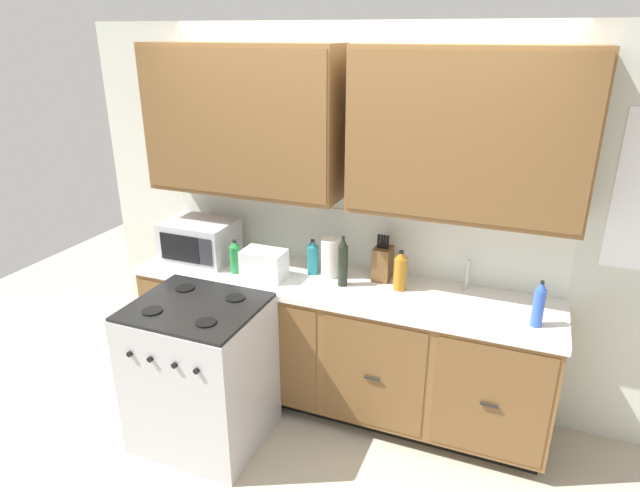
{
  "coord_description": "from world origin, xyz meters",
  "views": [
    {
      "loc": [
        1.09,
        -2.71,
        2.44
      ],
      "look_at": [
        -0.11,
        0.27,
        1.17
      ],
      "focal_mm": 30.74,
      "sensor_mm": 36.0,
      "label": 1
    }
  ],
  "objects_px": {
    "paper_towel_roll": "(330,258)",
    "stove_range": "(201,373)",
    "microwave": "(200,240)",
    "knife_block": "(383,263)",
    "bottle_blue": "(539,304)",
    "bottle_amber": "(400,271)",
    "bottle_dark": "(343,262)",
    "toaster": "(264,264)",
    "bottle_green": "(235,256)",
    "bottle_teal": "(313,257)"
  },
  "relations": [
    {
      "from": "toaster",
      "to": "bottle_blue",
      "type": "relative_size",
      "value": 1.03
    },
    {
      "from": "toaster",
      "to": "bottle_blue",
      "type": "bearing_deg",
      "value": -0.37
    },
    {
      "from": "microwave",
      "to": "knife_block",
      "type": "xyz_separation_m",
      "value": [
        1.29,
        0.14,
        -0.02
      ]
    },
    {
      "from": "bottle_blue",
      "to": "toaster",
      "type": "bearing_deg",
      "value": 179.63
    },
    {
      "from": "paper_towel_roll",
      "to": "bottle_dark",
      "type": "distance_m",
      "value": 0.16
    },
    {
      "from": "toaster",
      "to": "knife_block",
      "type": "relative_size",
      "value": 0.9
    },
    {
      "from": "paper_towel_roll",
      "to": "bottle_amber",
      "type": "bearing_deg",
      "value": -2.64
    },
    {
      "from": "paper_towel_roll",
      "to": "stove_range",
      "type": "bearing_deg",
      "value": -129.16
    },
    {
      "from": "bottle_dark",
      "to": "bottle_green",
      "type": "distance_m",
      "value": 0.74
    },
    {
      "from": "bottle_blue",
      "to": "bottle_teal",
      "type": "bearing_deg",
      "value": 172.26
    },
    {
      "from": "bottle_dark",
      "to": "toaster",
      "type": "bearing_deg",
      "value": -171.02
    },
    {
      "from": "bottle_dark",
      "to": "bottle_blue",
      "type": "xyz_separation_m",
      "value": [
        1.16,
        -0.09,
        -0.03
      ]
    },
    {
      "from": "knife_block",
      "to": "bottle_green",
      "type": "xyz_separation_m",
      "value": [
        -0.94,
        -0.25,
        -0.0
      ]
    },
    {
      "from": "knife_block",
      "to": "bottle_blue",
      "type": "relative_size",
      "value": 1.14
    },
    {
      "from": "bottle_amber",
      "to": "bottle_teal",
      "type": "bearing_deg",
      "value": 177.77
    },
    {
      "from": "paper_towel_roll",
      "to": "bottle_green",
      "type": "height_order",
      "value": "paper_towel_roll"
    },
    {
      "from": "stove_range",
      "to": "bottle_green",
      "type": "relative_size",
      "value": 4.16
    },
    {
      "from": "stove_range",
      "to": "toaster",
      "type": "bearing_deg",
      "value": 70.59
    },
    {
      "from": "bottle_blue",
      "to": "bottle_amber",
      "type": "distance_m",
      "value": 0.83
    },
    {
      "from": "microwave",
      "to": "bottle_green",
      "type": "height_order",
      "value": "microwave"
    },
    {
      "from": "bottle_amber",
      "to": "toaster",
      "type": "bearing_deg",
      "value": -169.72
    },
    {
      "from": "knife_block",
      "to": "bottle_green",
      "type": "distance_m",
      "value": 0.98
    },
    {
      "from": "toaster",
      "to": "bottle_teal",
      "type": "relative_size",
      "value": 1.16
    },
    {
      "from": "toaster",
      "to": "bottle_dark",
      "type": "bearing_deg",
      "value": 8.98
    },
    {
      "from": "knife_block",
      "to": "bottle_dark",
      "type": "height_order",
      "value": "bottle_dark"
    },
    {
      "from": "knife_block",
      "to": "bottle_dark",
      "type": "bearing_deg",
      "value": -139.09
    },
    {
      "from": "bottle_amber",
      "to": "bottle_green",
      "type": "xyz_separation_m",
      "value": [
        -1.09,
        -0.15,
        -0.02
      ]
    },
    {
      "from": "bottle_amber",
      "to": "paper_towel_roll",
      "type": "bearing_deg",
      "value": 177.36
    },
    {
      "from": "stove_range",
      "to": "paper_towel_roll",
      "type": "height_order",
      "value": "paper_towel_roll"
    },
    {
      "from": "stove_range",
      "to": "bottle_green",
      "type": "xyz_separation_m",
      "value": [
        -0.03,
        0.54,
        0.57
      ]
    },
    {
      "from": "bottle_dark",
      "to": "bottle_amber",
      "type": "xyz_separation_m",
      "value": [
        0.35,
        0.08,
        -0.04
      ]
    },
    {
      "from": "stove_range",
      "to": "knife_block",
      "type": "bearing_deg",
      "value": 41.03
    },
    {
      "from": "microwave",
      "to": "knife_block",
      "type": "distance_m",
      "value": 1.3
    },
    {
      "from": "toaster",
      "to": "knife_block",
      "type": "xyz_separation_m",
      "value": [
        0.72,
        0.26,
        0.02
      ]
    },
    {
      "from": "paper_towel_roll",
      "to": "toaster",
      "type": "bearing_deg",
      "value": -155.36
    },
    {
      "from": "bottle_dark",
      "to": "bottle_teal",
      "type": "xyz_separation_m",
      "value": [
        -0.25,
        0.1,
        -0.04
      ]
    },
    {
      "from": "microwave",
      "to": "toaster",
      "type": "distance_m",
      "value": 0.58
    },
    {
      "from": "bottle_dark",
      "to": "bottle_teal",
      "type": "distance_m",
      "value": 0.27
    },
    {
      "from": "bottle_amber",
      "to": "bottle_blue",
      "type": "bearing_deg",
      "value": -11.72
    },
    {
      "from": "knife_block",
      "to": "bottle_teal",
      "type": "xyz_separation_m",
      "value": [
        -0.46,
        -0.08,
        0.0
      ]
    },
    {
      "from": "microwave",
      "to": "bottle_teal",
      "type": "xyz_separation_m",
      "value": [
        0.84,
        0.06,
        -0.02
      ]
    },
    {
      "from": "toaster",
      "to": "bottle_teal",
      "type": "distance_m",
      "value": 0.32
    },
    {
      "from": "paper_towel_roll",
      "to": "bottle_green",
      "type": "relative_size",
      "value": 1.14
    },
    {
      "from": "paper_towel_roll",
      "to": "bottle_dark",
      "type": "xyz_separation_m",
      "value": [
        0.12,
        -0.1,
        0.03
      ]
    },
    {
      "from": "paper_towel_roll",
      "to": "bottle_green",
      "type": "xyz_separation_m",
      "value": [
        -0.61,
        -0.17,
        -0.02
      ]
    },
    {
      "from": "toaster",
      "to": "bottle_green",
      "type": "bearing_deg",
      "value": 177.62
    },
    {
      "from": "toaster",
      "to": "bottle_teal",
      "type": "bearing_deg",
      "value": 33.89
    },
    {
      "from": "bottle_teal",
      "to": "bottle_blue",
      "type": "bearing_deg",
      "value": -7.74
    },
    {
      "from": "bottle_teal",
      "to": "bottle_green",
      "type": "xyz_separation_m",
      "value": [
        -0.49,
        -0.17,
        -0.01
      ]
    },
    {
      "from": "bottle_blue",
      "to": "bottle_green",
      "type": "height_order",
      "value": "bottle_blue"
    }
  ]
}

